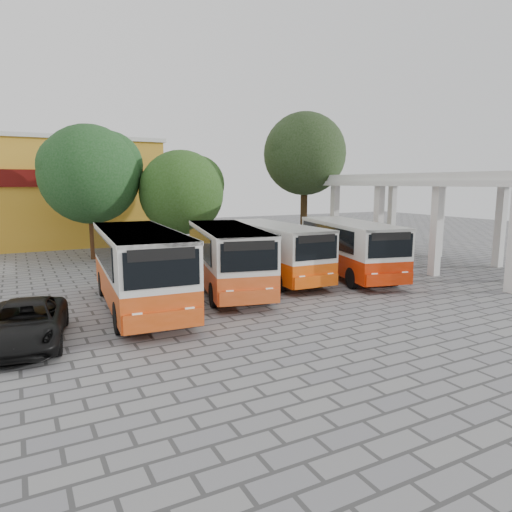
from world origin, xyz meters
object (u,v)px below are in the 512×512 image
bus_centre_right (274,248)px  parked_car (26,324)px  bus_centre_left (228,254)px  bus_far_left (139,264)px  bus_far_right (350,245)px

bus_centre_right → parked_car: size_ratio=1.67×
bus_centre_left → bus_centre_right: (3.13, 1.19, -0.06)m
bus_centre_left → parked_car: size_ratio=1.80×
bus_far_left → parked_car: 4.84m
bus_centre_left → parked_car: (-8.32, -3.54, -1.03)m
parked_car → bus_centre_left: bearing=31.8°
bus_far_right → parked_car: bus_far_right is taller
bus_far_left → parked_car: bus_far_left is taller
bus_far_left → bus_far_right: bus_far_left is taller
bus_far_right → bus_centre_right: bearing=175.5°
bus_centre_right → bus_centre_left: bearing=-156.9°
bus_far_left → bus_far_right: (11.23, 1.10, -0.12)m
bus_far_right → parked_car: size_ratio=1.79×
bus_centre_right → parked_car: bus_centre_right is taller
bus_centre_right → bus_far_right: (3.83, -1.25, 0.04)m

